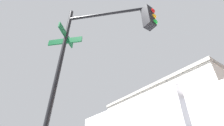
# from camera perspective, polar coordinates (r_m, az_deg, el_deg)

# --- Properties ---
(traffic_signal_near) EXTENTS (2.42, 2.48, 5.71)m
(traffic_signal_near) POSITION_cam_1_polar(r_m,az_deg,el_deg) (4.45, -3.69, 7.54)
(traffic_signal_near) COLOR black
(traffic_signal_near) RESTS_ON ground_plane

